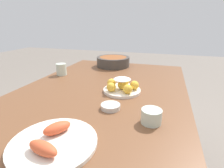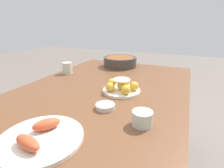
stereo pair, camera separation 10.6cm
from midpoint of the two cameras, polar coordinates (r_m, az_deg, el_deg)
The scene contains 7 objects.
dining_table at distance 1.14m, azimuth -5.72°, elevation -5.71°, with size 1.50×1.02×0.77m.
cake_plate at distance 1.04m, azimuth 0.36°, elevation -0.93°, with size 0.22×0.22×0.09m.
serving_bowl at distance 1.65m, azimuth -1.49°, elevation 7.40°, with size 0.31×0.31×0.09m.
sauce_bowl at distance 0.85m, azimuth -4.09°, elevation -7.36°, with size 0.09×0.09×0.02m.
seafood_platter at distance 0.68m, azimuth -23.24°, elevation -16.99°, with size 0.30×0.30×0.06m.
cup_near at distance 0.74m, azimuth 8.67°, elevation -10.49°, with size 0.09×0.09×0.06m.
cup_far at distance 1.45m, azimuth -18.26°, elevation 4.54°, with size 0.08×0.08×0.09m.
Camera 1 is at (-0.96, -0.36, 1.18)m, focal length 28.00 mm.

